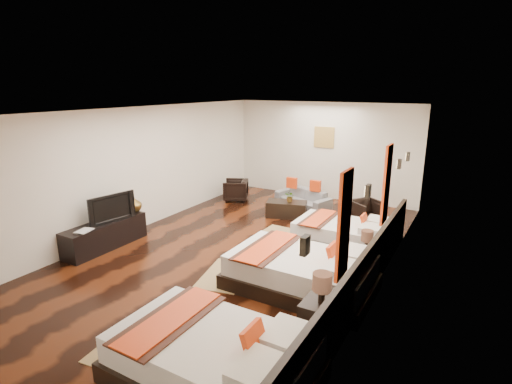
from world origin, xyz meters
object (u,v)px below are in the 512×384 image
Objects in this scene: bed_mid at (302,271)px; nightstand_b at (365,258)px; nightstand_a at (321,316)px; coffee_table at (286,209)px; book at (79,230)px; armchair_left at (236,190)px; armchair_right at (367,213)px; figurine at (134,204)px; tv_console at (105,235)px; table_plant at (290,197)px; bed_far at (343,233)px; bed_near at (215,358)px; tv at (110,207)px; sofa at (303,198)px.

nightstand_b is at bearing 56.36° from bed_mid.
nightstand_a is 0.94× the size of coffee_table.
nightstand_a is at bearing -0.69° from book.
armchair_left is at bearing 134.66° from bed_mid.
nightstand_a is at bearing -136.86° from armchair_right.
nightstand_b is (0.75, 1.12, -0.03)m from bed_mid.
coffee_table is (-2.57, 2.08, -0.08)m from nightstand_b.
armchair_right reaches higher than armchair_left.
figurine reaches higher than coffee_table.
armchair_left is (0.46, 4.23, 0.03)m from tv_console.
armchair_left is at bearing 164.46° from table_plant.
nightstand_a is at bearing -76.96° from bed_far.
bed_mid is 2.14m from bed_far.
armchair_right is (3.85, -0.23, 0.00)m from armchair_left.
coffee_table is (2.38, 2.84, -0.53)m from figurine.
book is (-4.19, -3.18, 0.31)m from bed_far.
bed_mid is 5.32m from armchair_left.
bed_near is 2.31× the size of coffee_table.
book is at bearing -90.00° from tv_console.
book is 4.85m from armchair_left.
bed_near is 5.06m from figurine.
nightstand_a is (0.75, 1.33, 0.03)m from bed_near.
tv is 1.49× the size of armchair_left.
tv reaches higher than coffee_table.
nightstand_b is 2.89× the size of table_plant.
nightstand_b is at bearing -130.08° from armchair_right.
bed_mid is 4.63m from sofa.
armchair_left reaches higher than book.
tv is at bearing -98.06° from sofa.
bed_mid reaches higher than armchair_right.
tv_console is 5.53× the size of book.
tv is (0.05, 0.13, 0.57)m from tv_console.
tv_console is 1.11× the size of sofa.
table_plant is (2.46, 3.68, 0.26)m from tv_console.
bed_near is 1.43× the size of sofa.
coffee_table is at bearing 135.82° from armchair_right.
nightstand_a is 5.01m from coffee_table.
tv is at bearing -124.20° from table_plant.
bed_mid is at bearing -123.64° from nightstand_b.
armchair_left is at bearing -147.29° from sofa.
bed_near is 5.92m from table_plant.
tv is (-4.89, -1.44, 0.56)m from nightstand_b.
bed_near is at bearing -72.07° from coffee_table.
figurine is at bearing -102.48° from sofa.
tv_console is 1.79× the size of tv.
bed_mid is at bearing -61.65° from table_plant.
armchair_right is at bearing 85.08° from bed_far.
coffee_table is (1.91, -0.58, -0.11)m from armchair_left.
armchair_left is 2.00m from coffee_table.
tv is at bearing -163.62° from nightstand_b.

